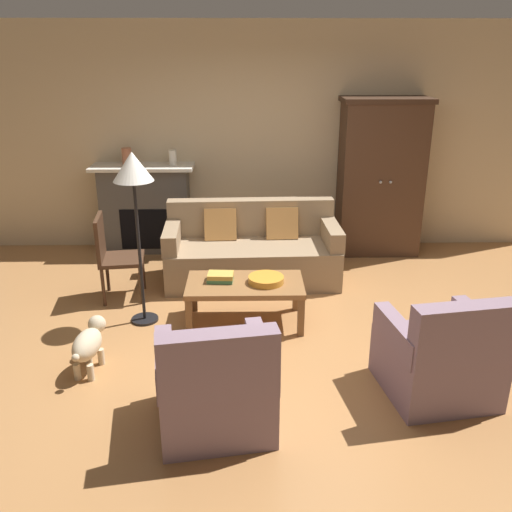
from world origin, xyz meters
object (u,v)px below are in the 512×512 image
object	(u,v)px
couch	(252,252)
mantel_vase_cream	(173,158)
armoire	(380,177)
side_chair_wooden	(112,252)
dog	(89,343)
mantel_vase_terracotta	(127,157)
fruit_bowl	(266,280)
coffee_table	(245,288)
fireplace	(146,208)
floor_lamp	(133,177)
armchair_near_left	(215,388)
armchair_near_right	(440,358)
book_stack	(220,277)

from	to	relation	value
couch	mantel_vase_cream	world-z (taller)	mantel_vase_cream
armoire	side_chair_wooden	world-z (taller)	armoire
mantel_vase_cream	dog	bearing A→B (deg)	-97.90
mantel_vase_terracotta	couch	bearing A→B (deg)	-31.89
couch	side_chair_wooden	xyz separation A→B (m)	(-1.44, -0.48, 0.19)
side_chair_wooden	fruit_bowl	bearing A→B (deg)	-20.83
coffee_table	dog	bearing A→B (deg)	-147.71
fruit_bowl	side_chair_wooden	world-z (taller)	side_chair_wooden
coffee_table	side_chair_wooden	xyz separation A→B (m)	(-1.36, 0.58, 0.15)
mantel_vase_terracotta	fireplace	bearing A→B (deg)	5.69
fireplace	armoire	world-z (taller)	armoire
coffee_table	mantel_vase_terracotta	world-z (taller)	mantel_vase_terracotta
fruit_bowl	floor_lamp	xyz separation A→B (m)	(-1.18, 0.06, 0.97)
armoire	mantel_vase_terracotta	world-z (taller)	armoire
mantel_vase_cream	couch	bearing A→B (deg)	-44.56
armchair_near_left	armchair_near_right	distance (m)	1.71
fruit_bowl	armchair_near_left	distance (m)	1.59
book_stack	dog	distance (m)	1.35
armchair_near_left	side_chair_wooden	distance (m)	2.43
coffee_table	armchair_near_left	world-z (taller)	armchair_near_left
coffee_table	mantel_vase_terracotta	distance (m)	2.62
mantel_vase_terracotta	mantel_vase_cream	size ratio (longest dim) A/B	1.14
fruit_bowl	book_stack	world-z (taller)	book_stack
mantel_vase_terracotta	floor_lamp	size ratio (longest dim) A/B	0.13
fruit_bowl	floor_lamp	distance (m)	1.53
mantel_vase_cream	dog	world-z (taller)	mantel_vase_cream
mantel_vase_cream	armchair_near_right	distance (m)	4.08
couch	side_chair_wooden	distance (m)	1.54
coffee_table	fruit_bowl	distance (m)	0.22
couch	mantel_vase_cream	xyz separation A→B (m)	(-0.96, 0.95, 0.90)
armchair_near_right	dog	xyz separation A→B (m)	(-2.74, 0.39, -0.07)
coffee_table	side_chair_wooden	distance (m)	1.49
book_stack	floor_lamp	size ratio (longest dim) A/B	0.15
mantel_vase_terracotta	fruit_bowl	bearing A→B (deg)	-51.00
fireplace	floor_lamp	world-z (taller)	floor_lamp
book_stack	armchair_near_right	xyz separation A→B (m)	(1.70, -1.23, -0.14)
armoire	fruit_bowl	xyz separation A→B (m)	(-1.49, -1.97, -0.52)
side_chair_wooden	armchair_near_left	bearing A→B (deg)	-61.44
armoire	couch	distance (m)	1.95
fireplace	coffee_table	xyz separation A→B (m)	(1.26, -2.03, -0.20)
fireplace	fruit_bowl	distance (m)	2.51
couch	side_chair_wooden	bearing A→B (deg)	-161.45
armchair_near_right	coffee_table	bearing A→B (deg)	140.70
couch	armchair_near_left	distance (m)	2.63
coffee_table	armoire	bearing A→B (deg)	49.19
coffee_table	mantel_vase_cream	size ratio (longest dim) A/B	5.90
couch	book_stack	distance (m)	1.09
armoire	floor_lamp	size ratio (longest dim) A/B	1.17
fireplace	armchair_near_left	world-z (taller)	fireplace
armchair_near_right	floor_lamp	size ratio (longest dim) A/B	0.54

